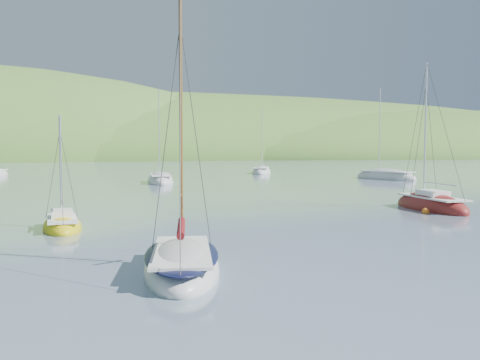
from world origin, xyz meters
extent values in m
plane|color=gray|center=(0.00, 0.00, 0.00)|extent=(700.00, 700.00, 0.00)
ellipsoid|color=#37742C|center=(0.00, 170.00, 0.00)|extent=(440.00, 110.00, 44.00)
ellipsoid|color=#37742C|center=(90.00, 160.00, 0.00)|extent=(240.00, 100.00, 34.00)
ellipsoid|color=silver|center=(-3.62, 0.00, 0.12)|extent=(3.49, 7.16, 1.68)
cube|color=white|center=(-3.64, -0.14, 0.72)|extent=(2.64, 5.57, 0.10)
cylinder|color=brown|center=(-3.50, 0.82, 5.26)|extent=(0.12, 0.12, 9.15)
ellipsoid|color=#0F1334|center=(-3.62, 0.00, 0.62)|extent=(3.43, 7.08, 0.29)
cylinder|color=maroon|center=(-3.74, -0.82, 1.63)|extent=(0.72, 3.30, 0.24)
ellipsoid|color=maroon|center=(14.64, 13.10, 0.14)|extent=(2.52, 7.14, 1.96)
cube|color=white|center=(14.64, 12.96, 0.83)|extent=(1.88, 5.56, 0.10)
cylinder|color=silver|center=(14.63, 13.95, 5.24)|extent=(0.12, 0.12, 8.89)
cube|color=white|center=(14.64, 12.96, 1.07)|extent=(1.35, 2.00, 0.42)
cylinder|color=silver|center=(14.64, 12.25, 1.74)|extent=(0.13, 3.41, 0.09)
ellipsoid|color=gold|center=(-8.29, 10.40, 0.09)|extent=(2.37, 4.94, 1.30)
cube|color=white|center=(-8.28, 10.30, 0.57)|extent=(1.78, 3.85, 0.10)
cylinder|color=silver|center=(-8.34, 10.97, 3.15)|extent=(0.12, 0.12, 5.25)
cube|color=white|center=(-8.28, 10.30, 0.81)|extent=(1.16, 1.44, 0.42)
cylinder|color=silver|center=(-8.23, 9.83, 1.48)|extent=(0.32, 2.29, 0.09)
ellipsoid|color=silver|center=(-0.36, 41.76, 0.15)|extent=(3.08, 8.04, 2.17)
cube|color=white|center=(-0.37, 41.60, 0.92)|extent=(2.31, 6.27, 0.10)
cylinder|color=silver|center=(-0.33, 42.71, 5.64)|extent=(0.12, 0.12, 9.53)
ellipsoid|color=silver|center=(15.94, 57.52, 0.15)|extent=(5.02, 7.94, 2.04)
cube|color=white|center=(15.89, 57.38, 0.86)|extent=(3.83, 6.17, 0.10)
cylinder|color=silver|center=(16.24, 58.37, 5.32)|extent=(0.12, 0.12, 8.99)
ellipsoid|color=silver|center=(27.03, 41.25, 0.17)|extent=(6.16, 8.96, 2.31)
cube|color=white|center=(27.10, 41.10, 0.98)|extent=(4.71, 6.94, 0.10)
cylinder|color=silver|center=(26.62, 42.18, 6.02)|extent=(0.12, 0.12, 10.17)
sphere|color=#FB6263|center=(-2.25, 4.24, 0.12)|extent=(0.46, 0.46, 0.46)
sphere|color=orange|center=(13.11, 11.40, 0.12)|extent=(0.46, 0.46, 0.46)
camera|label=1|loc=(-6.00, -17.78, 4.31)|focal=40.00mm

